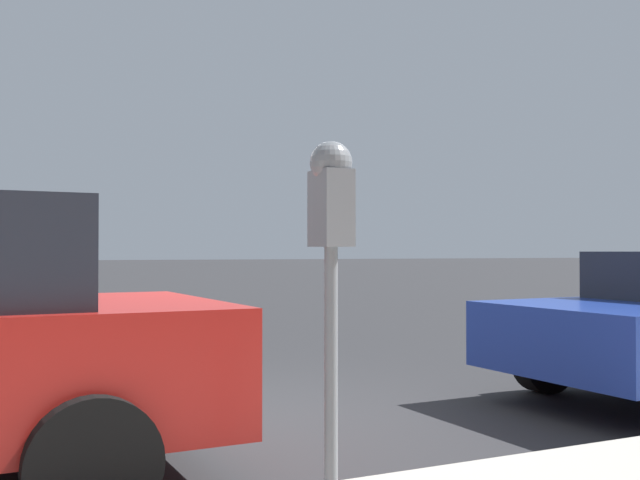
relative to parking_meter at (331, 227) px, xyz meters
The scene contains 2 objects.
ground_plane 2.94m from the parking_meter, ahead, with size 220.00×220.00×0.00m, color #2B2B2D.
parking_meter is the anchor object (origin of this frame).
Camera 1 is at (-5.51, 1.87, 1.31)m, focal length 42.00 mm.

